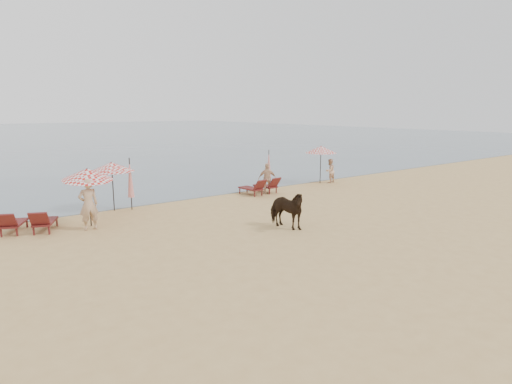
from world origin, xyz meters
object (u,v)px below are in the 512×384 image
Objects in this scene: umbrella_open_left_a at (112,167)px; beachgoer_right_a at (330,171)px; umbrella_open_left_b at (87,174)px; beachgoer_left at (88,204)px; lounger_cluster_left at (28,222)px; umbrella_closed_left at (130,178)px; lounger_cluster_right at (261,186)px; umbrella_closed_right at (269,165)px; cow at (286,209)px; umbrella_open_right at (321,150)px; beachgoer_right_b at (267,179)px.

beachgoer_right_a is (13.31, -0.56, -1.25)m from umbrella_open_left_a.
umbrella_open_left_b is at bearing -144.03° from umbrella_open_left_a.
lounger_cluster_left is at bearing -24.43° from beachgoer_left.
umbrella_open_left_b is 15.05m from beachgoer_right_a.
lounger_cluster_left is 0.94× the size of umbrella_closed_left.
beachgoer_right_a is (14.92, 1.50, -1.31)m from umbrella_open_left_b.
umbrella_open_left_b is at bearing -108.74° from beachgoer_left.
umbrella_open_left_b is (-9.26, -1.16, 1.63)m from lounger_cluster_right.
umbrella_open_left_b is 1.00× the size of umbrella_closed_left.
umbrella_closed_right is at bearing -16.82° from beachgoer_right_a.
umbrella_closed_left is at bearing 107.65° from cow.
cow is (-3.38, -5.97, 0.32)m from lounger_cluster_right.
umbrella_open_left_b is at bearing -0.91° from beachgoer_right_a.
umbrella_closed_left is (0.70, -0.30, -0.53)m from umbrella_open_left_a.
umbrella_closed_left is at bearing -136.55° from beachgoer_left.
umbrella_open_right is (14.31, 1.72, 0.03)m from umbrella_open_left_b.
beachgoer_left is at bearing 41.89° from beachgoer_right_b.
lounger_cluster_right is 7.86m from umbrella_open_left_a.
lounger_cluster_right is 0.78× the size of umbrella_closed_left.
lounger_cluster_right is at bearing -155.36° from umbrella_open_right.
umbrella_closed_right is at bearing -14.81° from umbrella_open_left_a.
beachgoer_left is (-9.44, -1.68, 0.56)m from lounger_cluster_right.
umbrella_closed_right is at bearing 32.69° from lounger_cluster_right.
beachgoer_right_b is at bearing 27.10° from lounger_cluster_left.
beachgoer_right_a is at bearing -1.08° from umbrella_open_right.
umbrella_closed_right is 1.14× the size of beachgoer_left.
umbrella_closed_left reaches higher than lounger_cluster_left.
umbrella_closed_left is (4.45, 1.37, 1.03)m from lounger_cluster_left.
beachgoer_left is at bearing -137.53° from umbrella_closed_left.
umbrella_open_left_a is at bearing 157.13° from umbrella_closed_left.
lounger_cluster_right is at bearing -22.85° from umbrella_open_left_a.
lounger_cluster_left is 0.97× the size of umbrella_open_right.
lounger_cluster_right is 0.83× the size of umbrella_open_left_a.
beachgoer_right_b is (0.27, -0.21, 0.41)m from lounger_cluster_right.
umbrella_closed_right is (-3.64, 0.55, -0.71)m from umbrella_open_right.
umbrella_open_left_b reaches higher than umbrella_closed_right.
beachgoer_right_b is at bearing -5.83° from umbrella_open_left_b.
umbrella_open_right is 1.18× the size of beachgoer_left.
lounger_cluster_left is 1.51× the size of beachgoer_right_a.
umbrella_open_left_a reaches higher than beachgoer_right_b.
umbrella_open_right reaches higher than lounger_cluster_right.
umbrella_open_left_b reaches higher than cow.
umbrella_open_left_b is 10.93m from umbrella_closed_right.
cow is at bearing -74.24° from umbrella_open_left_a.
umbrella_closed_right reaches higher than cow.
lounger_cluster_right is at bearing -168.94° from beachgoer_left.
cow is at bearing -8.59° from lounger_cluster_left.
beachgoer_right_a is at bearing -5.72° from umbrella_open_left_b.
lounger_cluster_left is at bearing -2.97° from beachgoer_right_a.
umbrella_closed_left reaches higher than umbrella_open_right.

